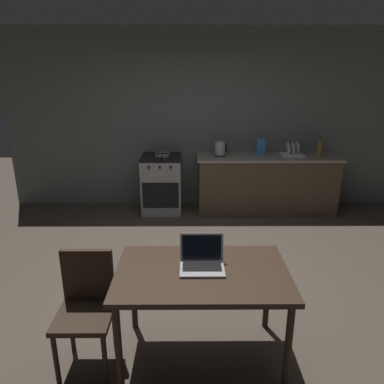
{
  "coord_description": "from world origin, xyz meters",
  "views": [
    {
      "loc": [
        -0.03,
        -3.16,
        2.11
      ],
      "look_at": [
        -0.01,
        0.74,
        0.81
      ],
      "focal_mm": 33.91,
      "sensor_mm": 36.0,
      "label": 1
    }
  ],
  "objects": [
    {
      "name": "ground_plane",
      "position": [
        0.0,
        0.0,
        0.0
      ],
      "size": [
        12.0,
        12.0,
        0.0
      ],
      "primitive_type": "plane",
      "color": "#473D33"
    },
    {
      "name": "back_wall",
      "position": [
        0.3,
        2.6,
        1.38
      ],
      "size": [
        6.4,
        0.1,
        2.75
      ],
      "primitive_type": "cube",
      "color": "#5A6160",
      "rests_on": "ground_plane"
    },
    {
      "name": "kitchen_counter",
      "position": [
        1.15,
        2.25,
        0.45
      ],
      "size": [
        2.16,
        0.64,
        0.89
      ],
      "color": "#4C3D2D",
      "rests_on": "ground_plane"
    },
    {
      "name": "stove_oven",
      "position": [
        -0.47,
        2.24,
        0.44
      ],
      "size": [
        0.6,
        0.62,
        0.89
      ],
      "color": "gray",
      "rests_on": "ground_plane"
    },
    {
      "name": "dining_table",
      "position": [
        0.05,
        -0.87,
        0.67
      ],
      "size": [
        1.25,
        0.79,
        0.75
      ],
      "color": "#332319",
      "rests_on": "ground_plane"
    },
    {
      "name": "chair",
      "position": [
        -0.8,
        -0.89,
        0.5
      ],
      "size": [
        0.4,
        0.4,
        0.88
      ],
      "rotation": [
        0.0,
        0.0,
        0.21
      ],
      "color": "#2D2116",
      "rests_on": "ground_plane"
    },
    {
      "name": "laptop",
      "position": [
        0.05,
        -0.82,
        0.79
      ],
      "size": [
        0.32,
        0.26,
        0.22
      ],
      "rotation": [
        0.0,
        0.0,
        -0.07
      ],
      "color": "#99999E",
      "rests_on": "dining_table"
    },
    {
      "name": "electric_kettle",
      "position": [
        0.42,
        2.25,
        1.0
      ],
      "size": [
        0.19,
        0.17,
        0.23
      ],
      "color": "black",
      "rests_on": "kitchen_counter"
    },
    {
      "name": "bottle",
      "position": [
        1.92,
        2.2,
        1.02
      ],
      "size": [
        0.07,
        0.07,
        0.29
      ],
      "color": "#8C601E",
      "rests_on": "kitchen_counter"
    },
    {
      "name": "frying_pan",
      "position": [
        -0.45,
        2.22,
        0.91
      ],
      "size": [
        0.24,
        0.41,
        0.05
      ],
      "color": "gray",
      "rests_on": "stove_oven"
    },
    {
      "name": "cereal_box",
      "position": [
        1.04,
        2.27,
        1.02
      ],
      "size": [
        0.13,
        0.05,
        0.26
      ],
      "color": "#3372B2",
      "rests_on": "kitchen_counter"
    },
    {
      "name": "dish_rack",
      "position": [
        1.52,
        2.25,
        0.94
      ],
      "size": [
        0.34,
        0.26,
        0.21
      ],
      "color": "silver",
      "rests_on": "kitchen_counter"
    }
  ]
}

